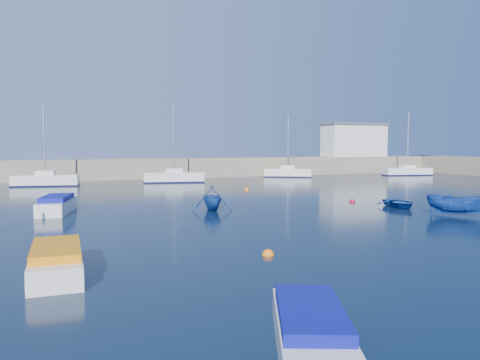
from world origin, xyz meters
name	(u,v)px	position (x,y,z in m)	size (l,w,h in m)	color
ground	(407,241)	(0.00, 0.00, 0.00)	(220.00, 220.00, 0.00)	black
back_wall	(169,168)	(0.00, 46.00, 1.30)	(96.00, 4.50, 2.60)	gray
harbor_office	(354,141)	(30.00, 46.00, 5.10)	(10.00, 4.00, 5.00)	silver
sailboat_5	(46,180)	(-15.54, 37.52, 0.67)	(6.96, 3.09, 8.94)	silver
sailboat_6	(174,177)	(-1.53, 37.30, 0.66)	(7.25, 3.33, 9.24)	silver
sailboat_7	(288,172)	(15.44, 40.82, 0.65)	(6.47, 4.91, 8.60)	silver
sailboat_8	(407,171)	(33.41, 37.59, 0.60)	(7.31, 3.37, 9.20)	silver
motorboat_0	(56,261)	(-14.82, 0.00, 0.48)	(1.72, 4.60, 1.02)	silver
motorboat_1	(57,205)	(-14.65, 15.57, 0.53)	(2.62, 4.87, 1.13)	silver
motorboat_3	(310,329)	(-9.88, -8.19, 0.45)	(2.92, 4.28, 0.95)	silver
dinghy_center	(399,203)	(7.67, 9.47, 0.32)	(2.20, 3.09, 0.64)	#153C94
dinghy_left	(212,198)	(-4.91, 13.20, 0.82)	(2.68, 3.10, 1.63)	#153C94
dinghy_right	(458,205)	(8.34, 4.98, 0.70)	(1.36, 3.62, 1.40)	#153C94
buoy_0	(268,255)	(-7.02, -0.09, 0.00)	(0.48, 0.48, 0.48)	orange
buoy_1	(352,202)	(6.53, 13.34, 0.00)	(0.46, 0.46, 0.46)	#AE0D25
buoy_3	(247,190)	(2.77, 25.38, 0.00)	(0.48, 0.48, 0.48)	orange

